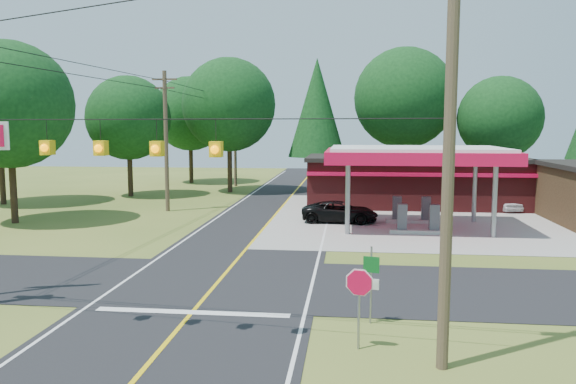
# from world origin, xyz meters

# --- Properties ---
(ground) EXTENTS (120.00, 120.00, 0.00)m
(ground) POSITION_xyz_m (0.00, 0.00, 0.00)
(ground) COLOR #495F21
(ground) RESTS_ON ground
(main_highway) EXTENTS (8.00, 120.00, 0.02)m
(main_highway) POSITION_xyz_m (0.00, 0.00, 0.01)
(main_highway) COLOR black
(main_highway) RESTS_ON ground
(cross_road) EXTENTS (70.00, 7.00, 0.02)m
(cross_road) POSITION_xyz_m (0.00, 0.00, 0.01)
(cross_road) COLOR black
(cross_road) RESTS_ON ground
(lane_center_yellow) EXTENTS (0.15, 110.00, 0.00)m
(lane_center_yellow) POSITION_xyz_m (0.00, 0.00, 0.03)
(lane_center_yellow) COLOR yellow
(lane_center_yellow) RESTS_ON main_highway
(gas_canopy) EXTENTS (10.60, 7.40, 4.88)m
(gas_canopy) POSITION_xyz_m (9.00, 13.00, 4.27)
(gas_canopy) COLOR gray
(gas_canopy) RESTS_ON ground
(convenience_store) EXTENTS (16.40, 7.55, 3.80)m
(convenience_store) POSITION_xyz_m (10.00, 22.98, 1.92)
(convenience_store) COLOR #59191B
(convenience_store) RESTS_ON ground
(utility_pole_near_right) EXTENTS (1.80, 0.30, 11.50)m
(utility_pole_near_right) POSITION_xyz_m (7.50, -7.00, 5.96)
(utility_pole_near_right) COLOR #473828
(utility_pole_near_right) RESTS_ON ground
(utility_pole_far_left) EXTENTS (1.80, 0.30, 10.00)m
(utility_pole_far_left) POSITION_xyz_m (-8.00, 18.00, 5.20)
(utility_pole_far_left) COLOR #473828
(utility_pole_far_left) RESTS_ON ground
(utility_pole_north) EXTENTS (0.30, 0.30, 9.50)m
(utility_pole_north) POSITION_xyz_m (-6.50, 35.00, 4.75)
(utility_pole_north) COLOR #473828
(utility_pole_north) RESTS_ON ground
(overhead_beacons) EXTENTS (17.04, 2.04, 1.03)m
(overhead_beacons) POSITION_xyz_m (-1.00, -6.00, 6.21)
(overhead_beacons) COLOR black
(overhead_beacons) RESTS_ON ground
(treeline_backdrop) EXTENTS (70.27, 51.59, 13.30)m
(treeline_backdrop) POSITION_xyz_m (0.82, 24.01, 7.49)
(treeline_backdrop) COLOR #332316
(treeline_backdrop) RESTS_ON ground
(suv_car) EXTENTS (5.10, 5.10, 1.34)m
(suv_car) POSITION_xyz_m (4.50, 14.50, 0.67)
(suv_car) COLOR black
(suv_car) RESTS_ON ground
(sedan_car) EXTENTS (4.24, 4.24, 1.25)m
(sedan_car) POSITION_xyz_m (16.32, 21.00, 0.63)
(sedan_car) COLOR white
(sedan_car) RESTS_ON ground
(octagonal_stop_sign) EXTENTS (0.78, 0.24, 2.28)m
(octagonal_stop_sign) POSITION_xyz_m (5.40, -6.01, 1.69)
(octagonal_stop_sign) COLOR gray
(octagonal_stop_sign) RESTS_ON ground
(route_sign_post) EXTENTS (0.49, 0.16, 2.44)m
(route_sign_post) POSITION_xyz_m (5.80, -3.94, 1.47)
(route_sign_post) COLOR gray
(route_sign_post) RESTS_ON ground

